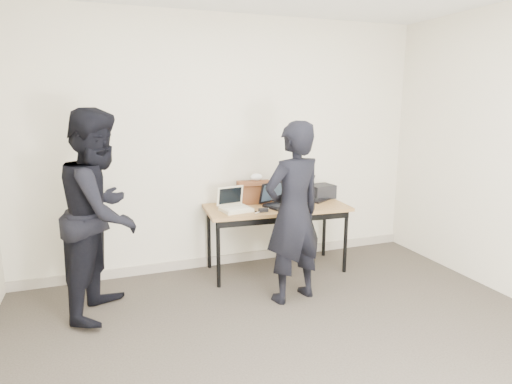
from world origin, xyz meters
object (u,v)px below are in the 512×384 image
leather_satchel (254,192)px  person_typist (293,213)px  laptop_center (278,201)px  equipment_box (321,191)px  laptop_right (312,194)px  laptop_beige (235,206)px  person_observer (101,213)px  desk (277,212)px

leather_satchel → person_typist: person_typist is taller
person_typist → leather_satchel: bearing=-99.9°
laptop_center → equipment_box: 0.64m
laptop_right → laptop_center: bearing=165.9°
laptop_center → person_typist: bearing=-120.2°
laptop_beige → laptop_center: bearing=-6.3°
laptop_beige → laptop_right: bearing=1.5°
laptop_center → leather_satchel: 0.30m
laptop_beige → equipment_box: laptop_beige is taller
laptop_right → person_observer: size_ratio=0.26×
leather_satchel → laptop_beige: bearing=-132.6°
desk → laptop_right: laptop_right is taller
desk → laptop_center: laptop_center is taller
desk → person_observer: (-1.75, -0.32, 0.22)m
laptop_right → leather_satchel: (-0.69, 0.05, 0.07)m
laptop_center → person_observer: (-1.76, -0.34, 0.11)m
desk → leather_satchel: bearing=132.1°
person_observer → laptop_right: bearing=-56.0°
laptop_beige → laptop_center: laptop_center is taller
equipment_box → person_observer: (-2.38, -0.51, 0.09)m
desk → laptop_beige: size_ratio=4.63×
leather_satchel → desk: bearing=-43.5°
laptop_right → leather_satchel: bearing=143.5°
desk → laptop_center: (0.02, 0.02, 0.11)m
laptop_beige → equipment_box: 1.12m
person_typist → person_observer: bearing=-25.8°
equipment_box → person_typist: (-0.76, -0.87, 0.03)m
person_observer → laptop_beige: bearing=-54.9°
laptop_beige → person_observer: bearing=-176.0°
laptop_center → person_observer: bearing=172.0°
laptop_right → equipment_box: (0.12, 0.01, 0.02)m
leather_satchel → laptop_center: bearing=-39.3°
laptop_center → laptop_right: laptop_right is taller
equipment_box → laptop_right: bearing=-174.3°
leather_satchel → equipment_box: bearing=5.7°
laptop_beige → equipment_box: bearing=0.9°
person_typist → person_observer: person_observer is taller
laptop_center → person_typist: size_ratio=0.24×
equipment_box → person_observer: person_observer is taller
desk → equipment_box: 0.67m
laptop_center → laptop_beige: bearing=164.5°
leather_satchel → person_typist: (0.05, -0.91, -0.02)m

